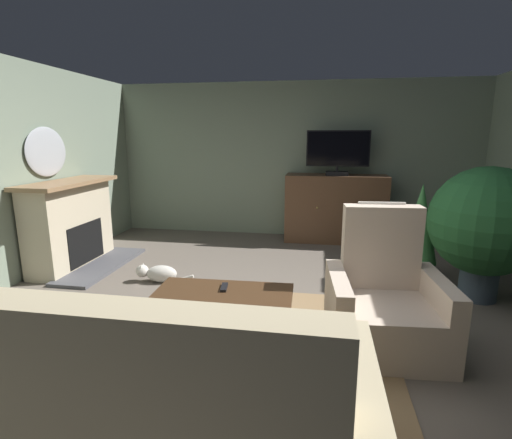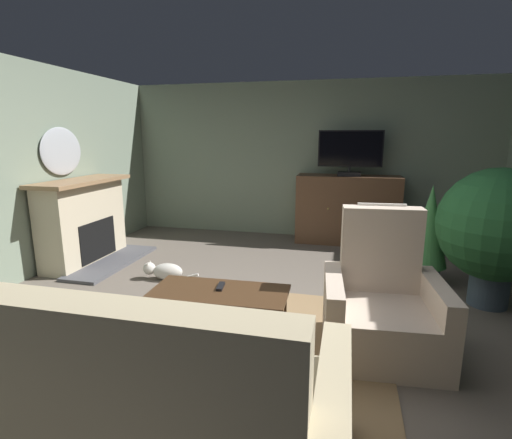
% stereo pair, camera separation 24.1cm
% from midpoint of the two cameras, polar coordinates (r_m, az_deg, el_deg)
% --- Properties ---
extents(ground_plane, '(6.58, 7.36, 0.04)m').
position_cam_midpoint_polar(ground_plane, '(3.61, -0.97, -15.98)').
color(ground_plane, '#665B51').
extents(wall_back, '(6.58, 0.10, 2.56)m').
position_cam_midpoint_polar(wall_back, '(6.59, 4.48, 8.70)').
color(wall_back, gray).
rests_on(wall_back, ground_plane).
extents(rug_central, '(2.12, 2.16, 0.01)m').
position_cam_midpoint_polar(rug_central, '(3.36, -1.18, -17.81)').
color(rug_central, '#8E704C').
rests_on(rug_central, ground_plane).
extents(fireplace, '(0.88, 1.51, 1.13)m').
position_cam_midpoint_polar(fireplace, '(5.61, -26.71, -0.89)').
color(fireplace, '#4C4C51').
rests_on(fireplace, ground_plane).
extents(wall_mirror_oval, '(0.06, 0.74, 0.62)m').
position_cam_midpoint_polar(wall_mirror_oval, '(5.65, -29.71, 8.69)').
color(wall_mirror_oval, '#B2B7BF').
extents(tv_cabinet, '(1.59, 0.55, 1.08)m').
position_cam_midpoint_polar(tv_cabinet, '(6.32, 10.56, 1.40)').
color(tv_cabinet, '#402A1C').
rests_on(tv_cabinet, ground_plane).
extents(television, '(0.97, 0.20, 0.69)m').
position_cam_midpoint_polar(television, '(6.16, 10.91, 9.85)').
color(television, black).
rests_on(television, tv_cabinet).
extents(coffee_table, '(1.15, 0.55, 0.43)m').
position_cam_midpoint_polar(coffee_table, '(3.28, -6.96, -11.33)').
color(coffee_table, '#422B19').
rests_on(coffee_table, ground_plane).
extents(tv_remote, '(0.07, 0.18, 0.02)m').
position_cam_midpoint_polar(tv_remote, '(3.32, -6.86, -9.96)').
color(tv_remote, black).
rests_on(tv_remote, coffee_table).
extents(sofa_floral, '(2.00, 0.91, 1.04)m').
position_cam_midpoint_polar(sofa_floral, '(2.21, -16.21, -25.86)').
color(sofa_floral, tan).
rests_on(sofa_floral, ground_plane).
extents(armchair_in_far_corner, '(0.96, 0.90, 1.14)m').
position_cam_midpoint_polar(armchair_in_far_corner, '(3.34, 16.50, -12.08)').
color(armchair_in_far_corner, '#C6B29E').
rests_on(armchair_in_far_corner, ground_plane).
extents(potted_plant_tall_palm_by_window, '(1.12, 1.12, 1.40)m').
position_cam_midpoint_polar(potted_plant_tall_palm_by_window, '(4.51, 29.59, -0.50)').
color(potted_plant_tall_palm_by_window, '#3D4C5B').
rests_on(potted_plant_tall_palm_by_window, ground_plane).
extents(potted_plant_on_hearth_side, '(0.44, 0.44, 1.16)m').
position_cam_midpoint_polar(potted_plant_on_hearth_side, '(4.84, 21.74, -1.27)').
color(potted_plant_on_hearth_side, '#3D4C5B').
rests_on(potted_plant_on_hearth_side, ground_plane).
extents(cat, '(0.69, 0.24, 0.22)m').
position_cam_midpoint_polar(cat, '(4.75, -15.70, -7.68)').
color(cat, beige).
rests_on(cat, ground_plane).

